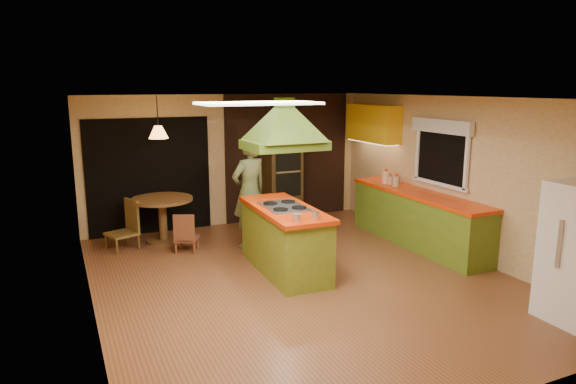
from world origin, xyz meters
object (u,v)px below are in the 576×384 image
kitchen_island (285,239)px  dining_table (162,211)px  wall_oven (282,172)px  canister_large (386,177)px  man (249,192)px

kitchen_island → dining_table: bearing=123.6°
wall_oven → canister_large: 2.04m
wall_oven → dining_table: size_ratio=1.91×
man → dining_table: size_ratio=1.78×
wall_oven → dining_table: 2.50m
man → wall_oven: bearing=-150.7°
dining_table → kitchen_island: bearing=-58.4°
wall_oven → dining_table: bearing=-169.4°
canister_large → man: bearing=174.6°
kitchen_island → canister_large: (2.50, 1.07, 0.55)m
dining_table → wall_oven: bearing=9.3°
kitchen_island → dining_table: 2.54m
dining_table → canister_large: size_ratio=4.74×
kitchen_island → canister_large: 2.77m
man → dining_table: 1.58m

